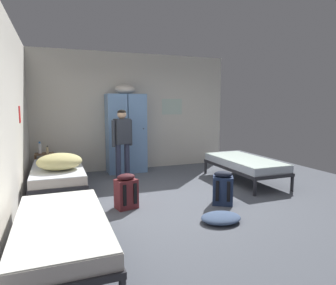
# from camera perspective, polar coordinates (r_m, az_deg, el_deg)

# --- Properties ---
(ground_plane) EXTENTS (8.39, 8.39, 0.00)m
(ground_plane) POSITION_cam_1_polar(r_m,az_deg,el_deg) (5.21, 1.05, -10.77)
(ground_plane) COLOR #565B66
(room_backdrop) EXTENTS (4.89, 5.31, 2.84)m
(room_backdrop) POSITION_cam_1_polar(r_m,az_deg,el_deg) (5.90, -15.09, 5.18)
(room_backdrop) COLOR beige
(room_backdrop) RESTS_ON ground_plane
(locker_bank) EXTENTS (0.90, 0.55, 2.07)m
(locker_bank) POSITION_cam_1_polar(r_m,az_deg,el_deg) (7.14, -8.05, 2.08)
(locker_bank) COLOR #6B93C6
(locker_bank) RESTS_ON ground_plane
(shelf_unit) EXTENTS (0.38, 0.30, 0.57)m
(shelf_unit) POSITION_cam_1_polar(r_m,az_deg,el_deg) (6.96, -22.52, -3.75)
(shelf_unit) COLOR brown
(shelf_unit) RESTS_ON ground_plane
(bed_left_rear) EXTENTS (0.90, 1.90, 0.49)m
(bed_left_rear) POSITION_cam_1_polar(r_m,az_deg,el_deg) (5.82, -20.34, -5.40)
(bed_left_rear) COLOR #28282D
(bed_left_rear) RESTS_ON ground_plane
(bed_left_front) EXTENTS (0.90, 1.90, 0.49)m
(bed_left_front) POSITION_cam_1_polar(r_m,az_deg,el_deg) (3.31, -19.70, -15.17)
(bed_left_front) COLOR #28282D
(bed_left_front) RESTS_ON ground_plane
(bed_right) EXTENTS (0.90, 1.90, 0.49)m
(bed_right) POSITION_cam_1_polar(r_m,az_deg,el_deg) (6.47, 14.40, -3.92)
(bed_right) COLOR #28282D
(bed_right) RESTS_ON ground_plane
(bedding_heap) EXTENTS (0.75, 0.65, 0.29)m
(bedding_heap) POSITION_cam_1_polar(r_m,az_deg,el_deg) (5.50, -20.02, -3.44)
(bedding_heap) COLOR #D1C67F
(bedding_heap) RESTS_ON bed_left_rear
(person_traveler) EXTENTS (0.46, 0.27, 1.50)m
(person_traveler) POSITION_cam_1_polar(r_m,az_deg,el_deg) (6.38, -8.74, 0.87)
(person_traveler) COLOR #2D334C
(person_traveler) RESTS_ON ground_plane
(water_bottle) EXTENTS (0.07, 0.07, 0.25)m
(water_bottle) POSITION_cam_1_polar(r_m,az_deg,el_deg) (6.93, -23.31, -0.99)
(water_bottle) COLOR white
(water_bottle) RESTS_ON shelf_unit
(lotion_bottle) EXTENTS (0.05, 0.05, 0.17)m
(lotion_bottle) POSITION_cam_1_polar(r_m,az_deg,el_deg) (6.87, -22.06, -1.33)
(lotion_bottle) COLOR beige
(lotion_bottle) RESTS_ON shelf_unit
(backpack_maroon) EXTENTS (0.36, 0.38, 0.55)m
(backpack_maroon) POSITION_cam_1_polar(r_m,az_deg,el_deg) (4.77, -8.04, -9.31)
(backpack_maroon) COLOR maroon
(backpack_maroon) RESTS_ON ground_plane
(backpack_navy) EXTENTS (0.40, 0.41, 0.55)m
(backpack_navy) POSITION_cam_1_polar(r_m,az_deg,el_deg) (4.98, 10.42, -8.64)
(backpack_navy) COLOR navy
(backpack_navy) RESTS_ON ground_plane
(clothes_pile_denim) EXTENTS (0.57, 0.46, 0.11)m
(clothes_pile_denim) POSITION_cam_1_polar(r_m,az_deg,el_deg) (4.33, 10.08, -13.98)
(clothes_pile_denim) COLOR #42567A
(clothes_pile_denim) RESTS_ON ground_plane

